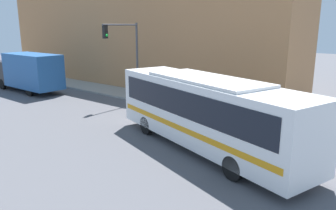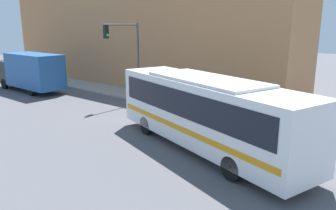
{
  "view_description": "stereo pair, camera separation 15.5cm",
  "coord_description": "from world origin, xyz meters",
  "px_view_note": "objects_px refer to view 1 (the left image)",
  "views": [
    {
      "loc": [
        -12.48,
        -5.89,
        5.53
      ],
      "look_at": [
        0.61,
        4.74,
        1.44
      ],
      "focal_mm": 35.0,
      "sensor_mm": 36.0,
      "label": 1
    },
    {
      "loc": [
        -12.38,
        -6.01,
        5.53
      ],
      "look_at": [
        0.61,
        4.74,
        1.44
      ],
      "focal_mm": 35.0,
      "sensor_mm": 36.0,
      "label": 2
    }
  ],
  "objects_px": {
    "delivery_truck": "(28,71)",
    "fire_hydrant": "(235,110)",
    "city_bus": "(206,109)",
    "parking_meter": "(144,87)",
    "traffic_light_pole": "(126,48)"
  },
  "relations": [
    {
      "from": "delivery_truck",
      "to": "fire_hydrant",
      "type": "relative_size",
      "value": 10.42
    },
    {
      "from": "city_bus",
      "to": "parking_meter",
      "type": "distance_m",
      "value": 10.57
    },
    {
      "from": "city_bus",
      "to": "parking_meter",
      "type": "height_order",
      "value": "city_bus"
    },
    {
      "from": "delivery_truck",
      "to": "traffic_light_pole",
      "type": "bearing_deg",
      "value": -74.83
    },
    {
      "from": "traffic_light_pole",
      "to": "parking_meter",
      "type": "relative_size",
      "value": 4.12
    },
    {
      "from": "delivery_truck",
      "to": "fire_hydrant",
      "type": "bearing_deg",
      "value": -78.9
    },
    {
      "from": "city_bus",
      "to": "delivery_truck",
      "type": "relative_size",
      "value": 1.39
    },
    {
      "from": "delivery_truck",
      "to": "parking_meter",
      "type": "height_order",
      "value": "delivery_truck"
    },
    {
      "from": "fire_hydrant",
      "to": "traffic_light_pole",
      "type": "relative_size",
      "value": 0.14
    },
    {
      "from": "city_bus",
      "to": "delivery_truck",
      "type": "distance_m",
      "value": 19.36
    },
    {
      "from": "fire_hydrant",
      "to": "traffic_light_pole",
      "type": "xyz_separation_m",
      "value": [
        -0.94,
        8.39,
        3.45
      ]
    },
    {
      "from": "fire_hydrant",
      "to": "traffic_light_pole",
      "type": "distance_m",
      "value": 9.12
    },
    {
      "from": "traffic_light_pole",
      "to": "parking_meter",
      "type": "xyz_separation_m",
      "value": [
        0.94,
        -0.76,
        -2.91
      ]
    },
    {
      "from": "delivery_truck",
      "to": "fire_hydrant",
      "type": "xyz_separation_m",
      "value": [
        3.51,
        -17.9,
        -1.24
      ]
    },
    {
      "from": "fire_hydrant",
      "to": "traffic_light_pole",
      "type": "bearing_deg",
      "value": 96.36
    }
  ]
}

